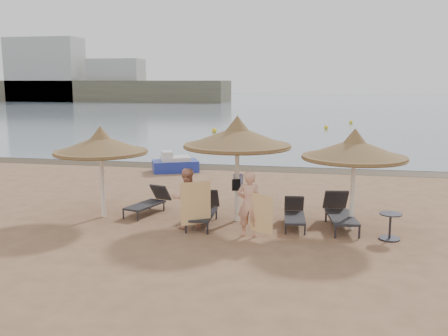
# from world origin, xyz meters

# --- Properties ---
(ground) EXTENTS (160.00, 160.00, 0.00)m
(ground) POSITION_xyz_m (0.00, 0.00, 0.00)
(ground) COLOR #926748
(ground) RESTS_ON ground
(sea) EXTENTS (200.00, 140.00, 0.03)m
(sea) POSITION_xyz_m (0.00, 80.00, 0.01)
(sea) COLOR slate
(sea) RESTS_ON ground
(wet_sand_strip) EXTENTS (200.00, 1.60, 0.01)m
(wet_sand_strip) POSITION_xyz_m (0.00, 9.40, 0.00)
(wet_sand_strip) COLOR #453826
(wet_sand_strip) RESTS_ON ground
(far_shore) EXTENTS (150.00, 54.80, 12.00)m
(far_shore) POSITION_xyz_m (-25.10, 77.82, 2.91)
(far_shore) COLOR brown
(far_shore) RESTS_ON ground
(palapa_left) EXTENTS (2.70, 2.70, 2.68)m
(palapa_left) POSITION_xyz_m (-3.66, 0.37, 2.13)
(palapa_left) COLOR white
(palapa_left) RESTS_ON ground
(palapa_center) EXTENTS (3.03, 3.03, 3.00)m
(palapa_center) POSITION_xyz_m (0.26, 0.73, 2.39)
(palapa_center) COLOR white
(palapa_center) RESTS_ON ground
(palapa_right) EXTENTS (2.76, 2.76, 2.73)m
(palapa_right) POSITION_xyz_m (3.41, 0.46, 2.18)
(palapa_right) COLOR white
(palapa_right) RESTS_ON ground
(lounger_far_left) EXTENTS (1.04, 1.81, 0.77)m
(lounger_far_left) POSITION_xyz_m (-2.48, 1.08, 0.35)
(lounger_far_left) COLOR #27272F
(lounger_far_left) RESTS_ON ground
(lounger_near_left) EXTENTS (0.73, 1.94, 0.86)m
(lounger_near_left) POSITION_xyz_m (-0.62, 0.33, 0.38)
(lounger_near_left) COLOR #27272F
(lounger_near_left) RESTS_ON ground
(lounger_near_right) EXTENTS (0.68, 1.68, 0.73)m
(lounger_near_right) POSITION_xyz_m (1.89, 0.59, 0.33)
(lounger_near_right) COLOR #27272F
(lounger_near_right) RESTS_ON ground
(lounger_far_right) EXTENTS (0.96, 2.07, 0.89)m
(lounger_far_right) POSITION_xyz_m (3.11, 0.74, 0.40)
(lounger_far_right) COLOR #27272F
(lounger_far_right) RESTS_ON ground
(side_table) EXTENTS (0.56, 0.56, 0.67)m
(side_table) POSITION_xyz_m (4.32, -0.21, 0.32)
(side_table) COLOR #27272F
(side_table) RESTS_ON ground
(person_left) EXTENTS (1.02, 0.83, 1.91)m
(person_left) POSITION_xyz_m (-0.96, -0.24, 0.96)
(person_left) COLOR #E19D7D
(person_left) RESTS_ON ground
(person_right) EXTENTS (0.93, 0.62, 1.99)m
(person_right) POSITION_xyz_m (0.80, -0.64, 0.99)
(person_right) COLOR #E19D7D
(person_right) RESTS_ON ground
(towel_left) EXTENTS (0.71, 0.45, 1.15)m
(towel_left) POSITION_xyz_m (-0.61, -0.59, 0.79)
(towel_left) COLOR orange
(towel_left) RESTS_ON ground
(towel_right) EXTENTS (0.61, 0.39, 0.99)m
(towel_right) POSITION_xyz_m (1.15, -0.89, 0.68)
(towel_right) COLOR orange
(towel_right) RESTS_ON ground
(bag_patterned) EXTENTS (0.29, 0.17, 0.35)m
(bag_patterned) POSITION_xyz_m (0.26, 0.91, 1.15)
(bag_patterned) COLOR silver
(bag_patterned) RESTS_ON ground
(bag_dark) EXTENTS (0.24, 0.14, 0.32)m
(bag_dark) POSITION_xyz_m (0.26, 0.57, 1.08)
(bag_dark) COLOR black
(bag_dark) RESTS_ON ground
(pedal_boat) EXTENTS (2.26, 1.86, 0.91)m
(pedal_boat) POSITION_xyz_m (-3.77, 7.93, 0.34)
(pedal_boat) COLOR #21319D
(pedal_boat) RESTS_ON ground
(buoy_left) EXTENTS (0.40, 0.40, 0.40)m
(buoy_left) POSITION_xyz_m (-5.55, 24.30, 0.20)
(buoy_left) COLOR yellow
(buoy_left) RESTS_ON ground
(buoy_mid) EXTENTS (0.33, 0.33, 0.33)m
(buoy_mid) POSITION_xyz_m (2.86, 29.05, 0.17)
(buoy_mid) COLOR yellow
(buoy_mid) RESTS_ON ground
(buoy_extra) EXTENTS (0.33, 0.33, 0.33)m
(buoy_extra) POSITION_xyz_m (5.14, 34.91, 0.17)
(buoy_extra) COLOR yellow
(buoy_extra) RESTS_ON ground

